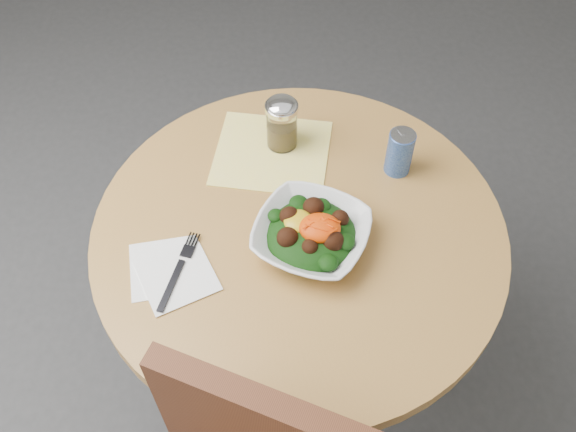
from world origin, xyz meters
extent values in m
plane|color=#323235|center=(0.00, 0.00, 0.00)|extent=(6.00, 6.00, 0.00)
cylinder|color=black|center=(0.00, 0.00, 0.01)|extent=(0.52, 0.52, 0.03)
cylinder|color=black|center=(0.00, 0.00, 0.35)|extent=(0.10, 0.10, 0.71)
cylinder|color=#C28946|center=(0.00, 0.00, 0.73)|extent=(0.90, 0.90, 0.04)
cube|color=yellow|center=(-0.06, 0.22, 0.75)|extent=(0.30, 0.28, 0.00)
cube|color=white|center=(-0.28, -0.10, 0.75)|extent=(0.16, 0.16, 0.00)
cube|color=white|center=(-0.25, -0.12, 0.75)|extent=(0.19, 0.19, 0.00)
imported|color=silver|center=(0.02, -0.04, 0.78)|extent=(0.31, 0.31, 0.06)
ellipsoid|color=black|center=(0.02, -0.04, 0.78)|extent=(0.19, 0.19, 0.07)
ellipsoid|color=gold|center=(0.00, -0.02, 0.81)|extent=(0.06, 0.06, 0.02)
ellipsoid|color=#F33F05|center=(0.04, -0.05, 0.81)|extent=(0.09, 0.07, 0.04)
cube|color=black|center=(-0.26, -0.14, 0.76)|extent=(0.05, 0.12, 0.00)
cube|color=black|center=(-0.23, -0.05, 0.76)|extent=(0.04, 0.07, 0.00)
cylinder|color=silver|center=(-0.03, 0.25, 0.81)|extent=(0.07, 0.07, 0.11)
cylinder|color=#A7824D|center=(-0.03, 0.25, 0.78)|extent=(0.06, 0.06, 0.06)
cylinder|color=silver|center=(-0.03, 0.25, 0.87)|extent=(0.08, 0.08, 0.01)
ellipsoid|color=silver|center=(-0.03, 0.25, 0.87)|extent=(0.07, 0.07, 0.03)
cylinder|color=navy|center=(0.23, 0.16, 0.81)|extent=(0.06, 0.06, 0.11)
cylinder|color=silver|center=(0.23, 0.16, 0.86)|extent=(0.06, 0.06, 0.00)
cube|color=silver|center=(0.23, 0.17, 0.86)|extent=(0.02, 0.02, 0.00)
camera|label=1|loc=(-0.04, -0.82, 1.87)|focal=40.00mm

